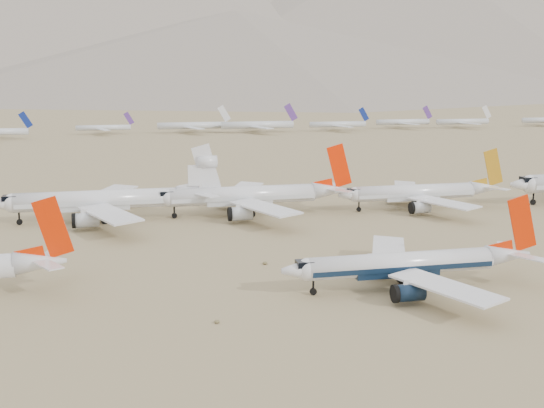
# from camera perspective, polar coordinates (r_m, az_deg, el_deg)

# --- Properties ---
(ground) EXTENTS (7000.00, 7000.00, 0.00)m
(ground) POSITION_cam_1_polar(r_m,az_deg,el_deg) (130.88, 13.98, -5.83)
(ground) COLOR olive
(ground) RESTS_ON ground
(main_airliner) EXTENTS (44.84, 43.80, 15.82)m
(main_airliner) POSITION_cam_1_polar(r_m,az_deg,el_deg) (121.36, 11.60, -4.92)
(main_airliner) COLOR silver
(main_airliner) RESTS_ON ground
(row2_gold_tail) EXTENTS (45.62, 44.61, 16.24)m
(row2_gold_tail) POSITION_cam_1_polar(r_m,az_deg,el_deg) (190.87, 12.38, 0.95)
(row2_gold_tail) COLOR silver
(row2_gold_tail) RESTS_ON ground
(row2_orange_tail) EXTENTS (51.35, 50.23, 18.32)m
(row2_orange_tail) POSITION_cam_1_polar(r_m,az_deg,el_deg) (178.64, -1.74, 0.71)
(row2_orange_tail) COLOR silver
(row2_orange_tail) RESTS_ON ground
(row2_white_trijet) EXTENTS (53.79, 52.57, 19.06)m
(row2_white_trijet) POSITION_cam_1_polar(r_m,az_deg,el_deg) (176.24, -13.41, 0.39)
(row2_white_trijet) COLOR silver
(row2_white_trijet) RESTS_ON ground
(distant_storage_row) EXTENTS (526.75, 56.94, 15.28)m
(distant_storage_row) POSITION_cam_1_polar(r_m,az_deg,el_deg) (412.43, -7.80, 6.44)
(distant_storage_row) COLOR silver
(distant_storage_row) RESTS_ON ground
(mountain_range) EXTENTS (7354.00, 3024.00, 470.00)m
(mountain_range) POSITION_cam_1_polar(r_m,az_deg,el_deg) (1770.77, -8.85, 15.96)
(mountain_range) COLOR slate
(mountain_range) RESTS_ON ground
(foothills) EXTENTS (4637.50, 1395.00, 155.00)m
(foothills) POSITION_cam_1_polar(r_m,az_deg,el_deg) (1345.27, 13.35, 12.11)
(foothills) COLOR slate
(foothills) RESTS_ON ground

